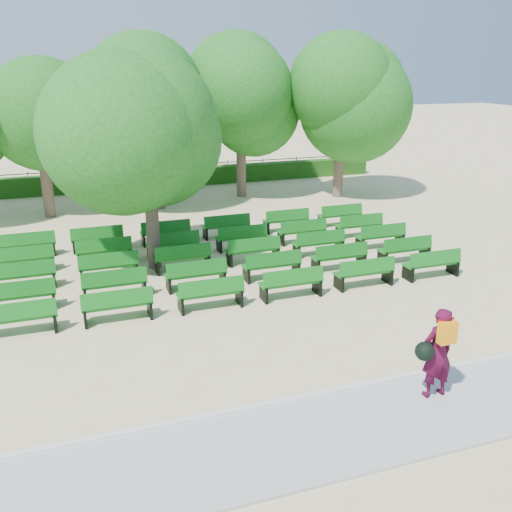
% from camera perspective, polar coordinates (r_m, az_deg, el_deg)
% --- Properties ---
extents(ground, '(120.00, 120.00, 0.00)m').
position_cam_1_polar(ground, '(16.40, -5.13, -3.02)').
color(ground, '#D2BA8B').
extents(paving, '(30.00, 2.20, 0.06)m').
position_cam_1_polar(paving, '(10.22, 5.80, -17.63)').
color(paving, '#A9A8A4').
rests_on(paving, ground).
extents(curb, '(30.00, 0.12, 0.10)m').
position_cam_1_polar(curb, '(11.07, 3.23, -14.25)').
color(curb, silver).
rests_on(curb, ground).
extents(hedge, '(26.00, 0.70, 0.90)m').
position_cam_1_polar(hedge, '(29.56, -12.02, 7.46)').
color(hedge, '#1F5014').
rests_on(hedge, ground).
extents(fence, '(26.00, 0.10, 1.02)m').
position_cam_1_polar(fence, '(30.03, -12.06, 6.76)').
color(fence, black).
rests_on(fence, ground).
extents(tree_line, '(21.80, 6.80, 7.04)m').
position_cam_1_polar(tree_line, '(25.78, -10.72, 4.87)').
color(tree_line, '#216C1E').
rests_on(tree_line, ground).
extents(bench_array, '(1.76, 0.67, 1.09)m').
position_cam_1_polar(bench_array, '(17.89, -3.63, -0.78)').
color(bench_array, '#126918').
rests_on(bench_array, ground).
extents(tree_among, '(4.53, 4.53, 6.10)m').
position_cam_1_polar(tree_among, '(17.15, -10.83, 11.70)').
color(tree_among, brown).
rests_on(tree_among, ground).
extents(person, '(0.85, 0.51, 1.80)m').
position_cam_1_polar(person, '(11.24, 17.64, -9.12)').
color(person, '#3F0922').
rests_on(person, ground).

